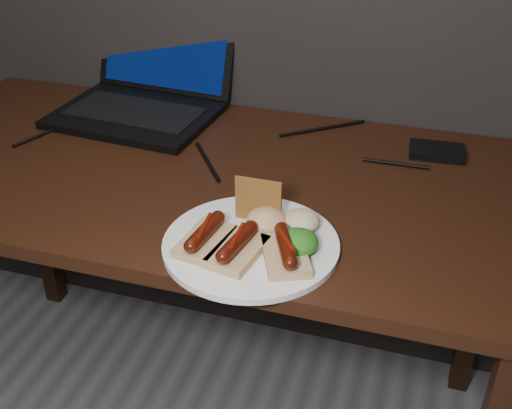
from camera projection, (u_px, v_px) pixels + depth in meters
The scene contains 12 objects.
desk at pixel (195, 205), 1.40m from camera, with size 1.40×0.70×0.75m.
laptop at pixel (146, 90), 1.59m from camera, with size 0.40×0.39×0.25m.
hard_drive at pixel (437, 151), 1.40m from camera, with size 0.12×0.08×0.02m, color black.
desk_cables at pixel (233, 143), 1.45m from camera, with size 0.90×0.38×0.01m.
plate at pixel (251, 245), 1.11m from camera, with size 0.31×0.31×0.01m, color white.
bread_sausage_left at pixel (205, 237), 1.09m from camera, with size 0.08×0.12×0.04m.
bread_sausage_center at pixel (237, 247), 1.06m from camera, with size 0.09×0.13×0.04m.
bread_sausage_right at pixel (285, 251), 1.05m from camera, with size 0.11×0.13×0.04m.
crispbread at pixel (258, 200), 1.14m from camera, with size 0.09×0.01×0.09m, color #A1662C.
salad_greens at pixel (298, 242), 1.07m from camera, with size 0.07×0.07×0.04m, color #1B5110.
salsa_mound at pixel (266, 220), 1.13m from camera, with size 0.07×0.07×0.04m, color #A12B10.
coleslaw_mound at pixel (302, 221), 1.13m from camera, with size 0.06×0.06×0.04m, color beige.
Camera 1 is at (0.48, 0.28, 1.40)m, focal length 45.00 mm.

